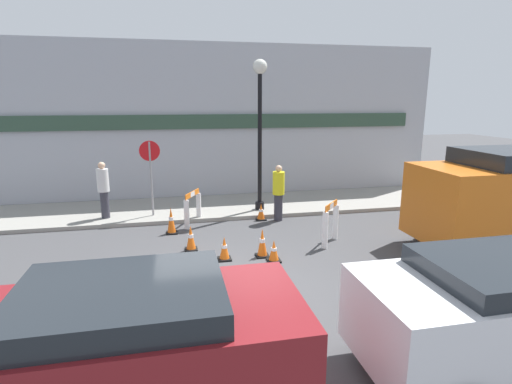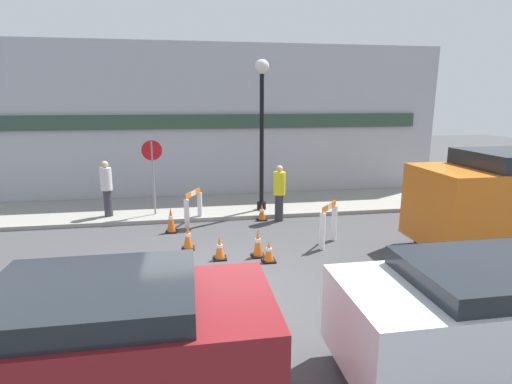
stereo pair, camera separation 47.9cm
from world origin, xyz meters
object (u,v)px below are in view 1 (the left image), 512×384
Objects in this scene: stop_sign at (150,166)px; person_pedestrian at (103,188)px; streetlamp_post at (260,115)px; parked_car_1 at (125,351)px; parked_car_2 at (504,309)px; person_worker at (279,191)px.

stop_sign is 1.35× the size of person_pedestrian.
stop_sign reaches higher than person_pedestrian.
stop_sign is (-3.32, -0.00, -1.47)m from streetlamp_post.
parked_car_1 is at bearing 84.39° from stop_sign.
parked_car_2 is at bearing 141.48° from person_pedestrian.
person_pedestrian is 10.23m from parked_car_2.
streetlamp_post reaches higher than stop_sign.
person_worker is 5.16m from person_pedestrian.
person_pedestrian is at bearing 179.82° from streetlamp_post.
person_pedestrian reaches higher than parked_car_2.
parked_car_1 is 4.72m from parked_car_2.
person_worker is 0.44× the size of parked_car_2.
person_worker is at bearing 159.86° from stop_sign.
person_worker is at bearing -176.05° from person_pedestrian.
streetlamp_post is 1.20× the size of parked_car_2.
parked_car_1 is at bearing -180.00° from parked_car_2.
person_pedestrian is 8.30m from parked_car_1.
streetlamp_post is 2.43m from person_worker.
person_worker reaches higher than parked_car_2.
person_pedestrian is (-1.37, 0.02, -0.62)m from stop_sign.
person_worker is 7.31m from parked_car_2.
parked_car_2 is (1.46, -8.16, -2.20)m from streetlamp_post.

